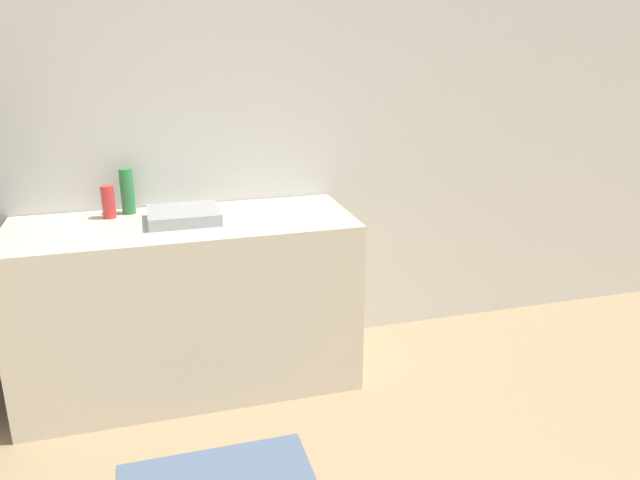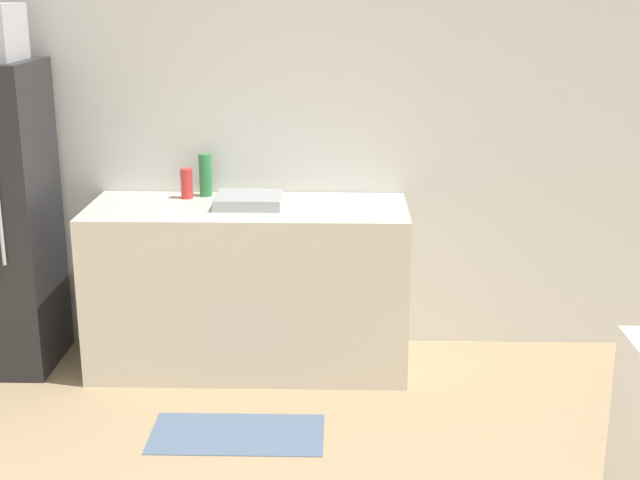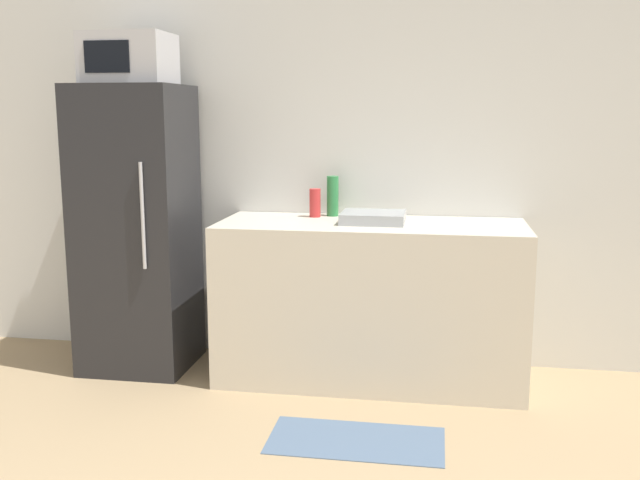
% 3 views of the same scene
% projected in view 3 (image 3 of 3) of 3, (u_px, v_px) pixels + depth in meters
% --- Properties ---
extents(wall_back, '(8.00, 0.06, 2.60)m').
position_uv_depth(wall_back, '(370.00, 152.00, 4.34)').
color(wall_back, silver).
rests_on(wall_back, ground_plane).
extents(refrigerator, '(0.62, 0.60, 1.70)m').
position_uv_depth(refrigerator, '(137.00, 229.00, 4.27)').
color(refrigerator, '#232326').
rests_on(refrigerator, ground_plane).
extents(microwave, '(0.48, 0.37, 0.29)m').
position_uv_depth(microwave, '(129.00, 59.00, 4.09)').
color(microwave, '#BCBCC1').
rests_on(microwave, refrigerator).
extents(counter, '(1.74, 0.68, 0.92)m').
position_uv_depth(counter, '(370.00, 302.00, 4.12)').
color(counter, beige).
rests_on(counter, ground_plane).
extents(sink_basin, '(0.36, 0.31, 0.06)m').
position_uv_depth(sink_basin, '(373.00, 217.00, 4.04)').
color(sink_basin, '#9EA3A8').
rests_on(sink_basin, counter).
extents(bottle_tall, '(0.07, 0.07, 0.24)m').
position_uv_depth(bottle_tall, '(333.00, 196.00, 4.29)').
color(bottle_tall, '#2D7F42').
rests_on(bottle_tall, counter).
extents(bottle_short, '(0.07, 0.07, 0.17)m').
position_uv_depth(bottle_short, '(315.00, 203.00, 4.25)').
color(bottle_short, red).
rests_on(bottle_short, counter).
extents(kitchen_rug, '(0.83, 0.41, 0.01)m').
position_uv_depth(kitchen_rug, '(356.00, 440.00, 3.38)').
color(kitchen_rug, slate).
rests_on(kitchen_rug, ground_plane).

